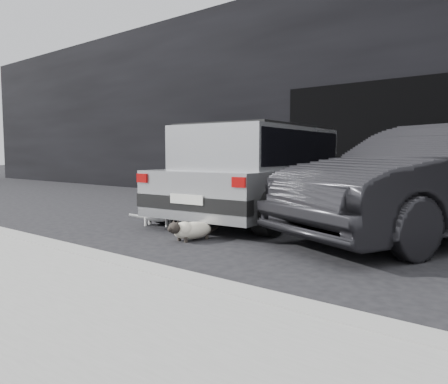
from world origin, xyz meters
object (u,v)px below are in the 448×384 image
Objects in this scene: silver_hatchback at (262,168)px; cat_siamese at (190,230)px; second_car at (439,181)px; cat_white at (160,213)px.

silver_hatchback reaches higher than cat_siamese.
second_car is 5.73× the size of cat_white.
silver_hatchback is at bearing 131.92° from cat_white.
second_car reaches higher than cat_siamese.
silver_hatchback is at bearing -70.53° from cat_siamese.
cat_white is (-1.14, 0.54, 0.06)m from cat_siamese.
second_car is at bearing -129.58° from cat_siamese.
cat_siamese is 1.07× the size of cat_white.
second_car reaches higher than cat_white.
second_car is (2.80, -0.08, -0.11)m from silver_hatchback.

